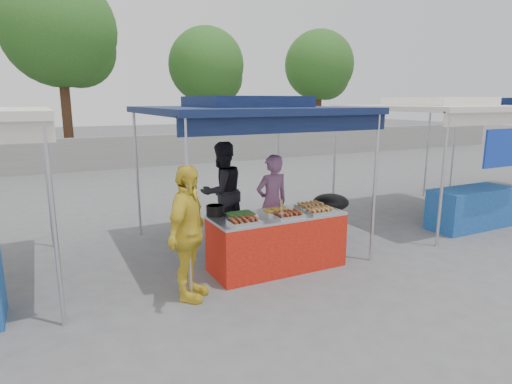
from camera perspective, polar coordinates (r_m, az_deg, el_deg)
name	(u,v)px	position (r m, az deg, el deg)	size (l,w,h in m)	color
ground_plane	(273,265)	(6.72, 2.35, -9.75)	(80.00, 80.00, 0.00)	#5D5D5F
back_wall	(131,152)	(16.83, -16.29, 5.14)	(40.00, 0.25, 1.20)	gray
main_canopy	(246,109)	(7.10, -1.37, 11.04)	(3.20, 3.20, 2.57)	silver
neighbor_stall_right	(452,145)	(9.70, 24.66, 5.68)	(3.20, 3.20, 2.57)	silver
tree_1	(64,36)	(18.29, -24.24, 18.47)	(4.12, 4.12, 7.08)	#432919
tree_2	(209,69)	(19.83, -6.27, 16.03)	(3.39, 3.30, 5.68)	#432919
tree_3	(321,68)	(23.01, 8.65, 16.00)	(3.55, 3.50, 6.01)	#432919
vendor_table	(277,241)	(6.49, 2.81, -6.56)	(2.00, 0.80, 0.85)	red
food_tray_fl	(244,221)	(5.86, -1.59, -3.92)	(0.42, 0.30, 0.07)	silver
food_tray_fm	(288,215)	(6.19, 4.32, -3.08)	(0.42, 0.30, 0.07)	silver
food_tray_fr	(319,211)	(6.47, 8.44, -2.50)	(0.42, 0.30, 0.07)	silver
food_tray_bl	(241,215)	(6.16, -2.04, -3.13)	(0.42, 0.30, 0.07)	silver
food_tray_bm	(276,211)	(6.41, 2.70, -2.53)	(0.42, 0.30, 0.07)	silver
food_tray_br	(310,206)	(6.75, 7.27, -1.85)	(0.42, 0.30, 0.07)	silver
cooking_pot	(215,210)	(6.29, -5.47, -2.46)	(0.26, 0.26, 0.15)	black
skewer_cup	(282,216)	(6.12, 3.44, -3.15)	(0.07, 0.07, 0.09)	silver
wok_burner	(330,218)	(7.24, 9.88, -3.39)	(0.59, 0.59, 1.00)	black
crate_left	(241,251)	(6.89, -2.00, -7.90)	(0.48, 0.34, 0.29)	#1438A8
crate_right	(275,246)	(7.18, 2.50, -7.15)	(0.45, 0.32, 0.27)	#1438A8
crate_stacked	(275,230)	(7.09, 2.52, -5.14)	(0.42, 0.30, 0.25)	#1438A8
vendor_woman	(272,203)	(7.15, 2.15, -1.50)	(0.60, 0.39, 1.64)	#8E5A82
helper_man	(222,192)	(7.71, -4.54, 0.06)	(0.87, 0.68, 1.80)	black
customer_person	(188,234)	(5.44, -9.08, -5.50)	(1.02, 0.42, 1.74)	yellow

